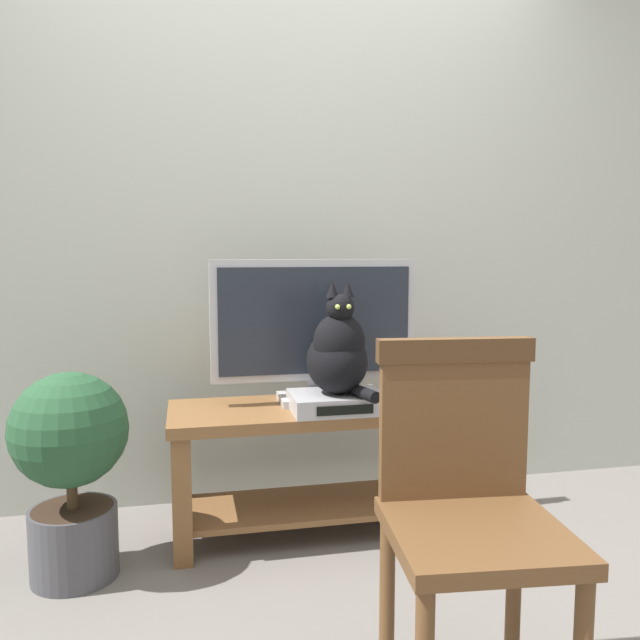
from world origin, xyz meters
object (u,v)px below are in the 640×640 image
Objects in this scene: potted_plant at (71,460)px; tv at (315,326)px; media_box at (337,402)px; wooden_chair at (467,497)px; book_stack at (411,384)px; tv_stand at (317,446)px; cat at (338,353)px.

tv is at bearing 14.60° from potted_plant.
wooden_chair reaches higher than media_box.
book_stack is (0.39, -0.06, -0.24)m from tv.
tv reaches higher than tv_stand.
media_box is 1.58× the size of book_stack.
tv_stand is at bearing 179.41° from book_stack.
wooden_chair reaches higher than tv_stand.
book_stack is 1.32m from potted_plant.
media_box is (0.06, -0.15, -0.28)m from tv.
cat is at bearing -62.53° from tv_stand.
tv reaches higher than cat.
cat is at bearing 95.64° from wooden_chair.
cat reaches higher than tv_stand.
potted_plant is (-0.90, -0.18, 0.07)m from tv_stand.
tv_stand is 0.23m from media_box.
cat is at bearing -85.15° from media_box.
wooden_chair is 1.37m from potted_plant.
tv reaches higher than potted_plant.
tv_stand is 1.41× the size of tv.
tv reaches higher than wooden_chair.
wooden_chair reaches higher than potted_plant.
tv is 2.34× the size of media_box.
cat is at bearing -162.34° from book_stack.
media_box is 0.19m from cat.
tv_stand is 5.18× the size of book_stack.
media_box is at bearing -59.84° from tv_stand.
tv_stand is 1.27× the size of wooden_chair.
potted_plant is at bearing 140.49° from wooden_chair.
book_stack is (0.24, 1.04, 0.05)m from wooden_chair.
tv_stand is 1.61× the size of potted_plant.
book_stack is (0.34, 0.09, 0.04)m from media_box.
tv is at bearing 171.28° from book_stack.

